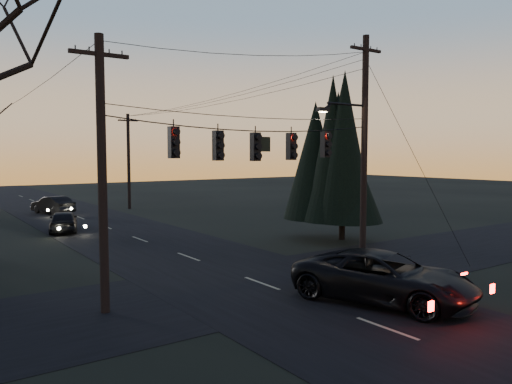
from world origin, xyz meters
TOP-DOWN VIEW (x-y plane):
  - main_road at (0.00, 20.00)m, footprint 8.00×120.00m
  - cross_road at (0.00, 10.00)m, footprint 60.00×7.00m
  - utility_pole_right at (5.50, 10.00)m, footprint 5.00×0.30m
  - utility_pole_left at (-6.00, 10.00)m, footprint 1.80×0.30m
  - utility_pole_far_r at (5.50, 38.00)m, footprint 1.80×0.30m
  - span_signal_assembly at (-0.24, 10.00)m, footprint 11.50×0.44m
  - evergreen_right at (9.57, 15.35)m, footprint 4.79×4.79m
  - suv_near at (1.91, 5.75)m, footprint 4.55×6.57m
  - sedan_oncoming_a at (-2.87, 27.40)m, footprint 2.64×4.34m
  - sedan_oncoming_b at (-1.07, 38.01)m, footprint 2.81×4.61m

SIDE VIEW (x-z plane):
  - utility_pole_right at x=5.50m, z-range -5.00..5.00m
  - utility_pole_left at x=-6.00m, z-range -4.25..4.25m
  - utility_pole_far_r at x=5.50m, z-range -4.25..4.25m
  - cross_road at x=0.00m, z-range 0.00..0.02m
  - main_road at x=0.00m, z-range 0.00..0.02m
  - sedan_oncoming_a at x=-2.87m, z-range 0.00..1.38m
  - sedan_oncoming_b at x=-1.07m, z-range 0.00..1.43m
  - suv_near at x=1.91m, z-range 0.00..1.67m
  - evergreen_right at x=9.57m, z-range 0.59..9.00m
  - span_signal_assembly at x=-0.24m, z-range 4.46..6.04m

